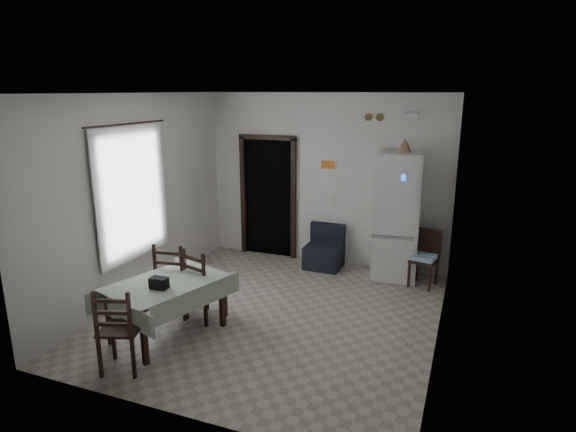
% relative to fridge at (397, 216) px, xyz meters
% --- Properties ---
extents(ground, '(4.50, 4.50, 0.00)m').
position_rel_fridge_xyz_m(ground, '(-1.28, -1.93, -1.01)').
color(ground, '#A79B88').
rests_on(ground, ground).
extents(ceiling, '(4.20, 4.50, 0.02)m').
position_rel_fridge_xyz_m(ceiling, '(-1.28, -1.93, 1.89)').
color(ceiling, white).
rests_on(ceiling, ground).
extents(wall_back, '(4.20, 0.02, 2.90)m').
position_rel_fridge_xyz_m(wall_back, '(-1.28, 0.32, 0.44)').
color(wall_back, silver).
rests_on(wall_back, ground).
extents(wall_front, '(4.20, 0.02, 2.90)m').
position_rel_fridge_xyz_m(wall_front, '(-1.28, -4.18, 0.44)').
color(wall_front, silver).
rests_on(wall_front, ground).
extents(wall_left, '(0.02, 4.50, 2.90)m').
position_rel_fridge_xyz_m(wall_left, '(-3.38, -1.93, 0.44)').
color(wall_left, silver).
rests_on(wall_left, ground).
extents(wall_right, '(0.02, 4.50, 2.90)m').
position_rel_fridge_xyz_m(wall_right, '(0.82, -1.93, 0.44)').
color(wall_right, silver).
rests_on(wall_right, ground).
extents(doorway, '(1.06, 0.52, 2.22)m').
position_rel_fridge_xyz_m(doorway, '(-2.33, 0.52, 0.05)').
color(doorway, black).
rests_on(doorway, ground).
extents(window_recess, '(0.10, 1.20, 1.60)m').
position_rel_fridge_xyz_m(window_recess, '(-3.43, -2.13, 0.54)').
color(window_recess, silver).
rests_on(window_recess, ground).
extents(curtain, '(0.02, 1.45, 1.85)m').
position_rel_fridge_xyz_m(curtain, '(-3.32, -2.13, 0.54)').
color(curtain, white).
rests_on(curtain, ground).
extents(curtain_rod, '(0.02, 1.60, 0.02)m').
position_rel_fridge_xyz_m(curtain_rod, '(-3.31, -2.13, 1.49)').
color(curtain_rod, black).
rests_on(curtain_rod, ground).
extents(calendar, '(0.28, 0.02, 0.40)m').
position_rel_fridge_xyz_m(calendar, '(-1.23, 0.31, 0.61)').
color(calendar, white).
rests_on(calendar, ground).
extents(calendar_image, '(0.24, 0.01, 0.14)m').
position_rel_fridge_xyz_m(calendar_image, '(-1.23, 0.30, 0.71)').
color(calendar_image, orange).
rests_on(calendar_image, ground).
extents(light_switch, '(0.08, 0.02, 0.12)m').
position_rel_fridge_xyz_m(light_switch, '(-1.13, 0.31, 0.09)').
color(light_switch, beige).
rests_on(light_switch, ground).
extents(vent_left, '(0.12, 0.03, 0.12)m').
position_rel_fridge_xyz_m(vent_left, '(-0.58, 0.31, 1.51)').
color(vent_left, brown).
rests_on(vent_left, ground).
extents(vent_right, '(0.12, 0.03, 0.12)m').
position_rel_fridge_xyz_m(vent_right, '(-0.40, 0.31, 1.51)').
color(vent_right, brown).
rests_on(vent_right, ground).
extents(emergency_light, '(0.25, 0.07, 0.09)m').
position_rel_fridge_xyz_m(emergency_light, '(0.07, 0.28, 1.54)').
color(emergency_light, white).
rests_on(emergency_light, ground).
extents(fridge, '(0.74, 0.74, 2.03)m').
position_rel_fridge_xyz_m(fridge, '(0.00, 0.00, 0.00)').
color(fridge, silver).
rests_on(fridge, ground).
extents(tan_cone, '(0.27, 0.27, 0.20)m').
position_rel_fridge_xyz_m(tan_cone, '(0.05, 0.00, 1.11)').
color(tan_cone, tan).
rests_on(tan_cone, fridge).
extents(navy_seat, '(0.61, 0.59, 0.73)m').
position_rel_fridge_xyz_m(navy_seat, '(-1.19, 0.00, -0.65)').
color(navy_seat, black).
rests_on(navy_seat, ground).
extents(corner_chair, '(0.45, 0.45, 0.87)m').
position_rel_fridge_xyz_m(corner_chair, '(0.47, -0.20, -0.58)').
color(corner_chair, black).
rests_on(corner_chair, ground).
extents(dining_table, '(1.26, 1.56, 0.70)m').
position_rel_fridge_xyz_m(dining_table, '(-2.28, -2.92, -0.67)').
color(dining_table, '#A1B399').
rests_on(dining_table, ground).
extents(black_bag, '(0.21, 0.13, 0.13)m').
position_rel_fridge_xyz_m(black_bag, '(-2.24, -3.11, -0.25)').
color(black_bag, black).
rests_on(black_bag, dining_table).
extents(dining_chair_far_left, '(0.49, 0.49, 1.02)m').
position_rel_fridge_xyz_m(dining_chair_far_left, '(-2.52, -2.37, -0.50)').
color(dining_chair_far_left, black).
rests_on(dining_chair_far_left, ground).
extents(dining_chair_far_right, '(0.52, 0.52, 0.98)m').
position_rel_fridge_xyz_m(dining_chair_far_right, '(-2.09, -2.35, -0.53)').
color(dining_chair_far_right, black).
rests_on(dining_chair_far_right, ground).
extents(dining_chair_near_head, '(0.53, 0.53, 0.97)m').
position_rel_fridge_xyz_m(dining_chair_near_head, '(-2.30, -3.73, -0.53)').
color(dining_chair_near_head, black).
rests_on(dining_chair_near_head, ground).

